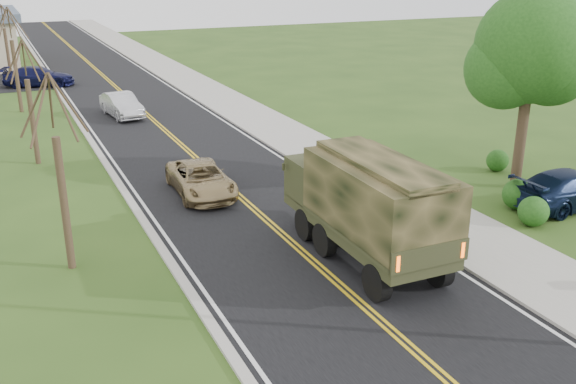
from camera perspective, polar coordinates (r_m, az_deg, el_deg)
road at (r=50.69m, az=-15.05°, el=8.99°), size 8.00×120.00×0.01m
curb_right at (r=51.53m, az=-10.47°, el=9.57°), size 0.30×120.00×0.12m
sidewalk_right at (r=51.99m, az=-8.58°, el=9.76°), size 3.20×120.00×0.10m
curb_left at (r=50.15m, az=-19.75°, el=8.45°), size 0.30×120.00×0.10m
leafy_tree at (r=27.53m, az=20.82°, el=11.29°), size 4.83×4.50×8.10m
bare_tree_a at (r=20.25m, az=-19.44°, el=0.33°), size 1.93×2.26×6.08m
bare_tree_b at (r=31.87m, az=-21.86°, el=6.63°), size 1.83×2.14×5.73m
bare_tree_c at (r=43.63m, az=-23.07°, el=10.13°), size 2.04×2.39×6.42m
bare_tree_d at (r=55.55m, az=-23.70°, el=11.60°), size 1.88×2.20×5.91m
military_truck at (r=20.00m, az=7.10°, el=-0.75°), size 2.56×7.09×3.52m
suv_champagne at (r=26.31m, az=-7.74°, el=1.15°), size 2.29×4.67×1.28m
sedan_silver at (r=40.63m, az=-14.57°, el=7.48°), size 2.05×4.51×1.43m
pickup_navy at (r=27.01m, az=23.93°, el=0.27°), size 5.09×2.13×1.47m
lot_car_navy at (r=52.71m, az=-21.29°, el=9.55°), size 5.52×3.45×1.49m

